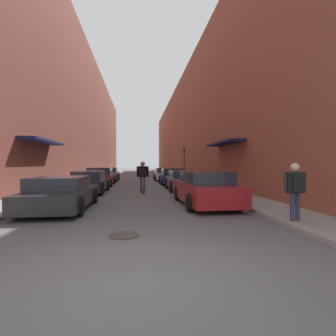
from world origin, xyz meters
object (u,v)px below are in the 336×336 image
object	(u,v)px
parked_car_left_2	(100,177)
traffic_light	(184,159)
parked_car_left_0	(61,194)
parked_car_right_1	(183,181)
manhole_cover	(124,235)
parked_car_right_0	(205,189)
parked_car_left_3	(108,174)
skateboarder	(143,173)
pedestrian	(296,185)
parked_car_right_3	(164,174)
parked_car_right_2	(172,177)
parked_car_left_1	(90,182)

from	to	relation	value
parked_car_left_2	traffic_light	world-z (taller)	traffic_light
parked_car_left_0	parked_car_right_1	xyz separation A→B (m)	(5.47, 6.30, 0.03)
manhole_cover	parked_car_right_0	bearing A→B (deg)	54.74
parked_car_left_2	parked_car_right_0	distance (m)	11.83
parked_car_left_3	skateboarder	xyz separation A→B (m)	(3.18, -11.44, 0.46)
parked_car_left_2	pedestrian	distance (m)	15.79
skateboarder	parked_car_left_3	bearing A→B (deg)	105.53
parked_car_left_3	parked_car_right_3	size ratio (longest dim) A/B	0.86
parked_car_right_2	skateboarder	distance (m)	6.53
parked_car_right_2	manhole_cover	world-z (taller)	parked_car_right_2
pedestrian	traffic_light	bearing A→B (deg)	88.12
parked_car_left_1	parked_car_right_3	xyz separation A→B (m)	(5.39, 11.51, 0.01)
skateboarder	parked_car_left_1	bearing A→B (deg)	174.84
parked_car_left_0	manhole_cover	bearing A→B (deg)	-57.12
parked_car_left_2	pedestrian	world-z (taller)	pedestrian
parked_car_left_1	manhole_cover	size ratio (longest dim) A/B	6.24
parked_car_left_0	parked_car_right_3	bearing A→B (deg)	72.48
parked_car_left_3	parked_car_right_0	world-z (taller)	parked_car_right_0
parked_car_right_0	parked_car_right_3	world-z (taller)	parked_car_right_0
parked_car_right_1	traffic_light	xyz separation A→B (m)	(2.07, 11.10, 1.54)
parked_car_left_0	traffic_light	distance (m)	19.03
parked_car_left_0	parked_car_right_0	world-z (taller)	parked_car_right_0
parked_car_right_2	manhole_cover	xyz separation A→B (m)	(-3.09, -15.01, -0.62)
parked_car_right_3	manhole_cover	distance (m)	20.99
manhole_cover	parked_car_left_3	bearing A→B (deg)	97.25
parked_car_right_2	parked_car_right_3	size ratio (longest dim) A/B	0.83
parked_car_right_0	traffic_light	distance (m)	17.18
parked_car_left_3	pedestrian	world-z (taller)	pedestrian
skateboarder	traffic_light	xyz separation A→B (m)	(4.55, 12.13, 1.05)
parked_car_left_1	parked_car_right_3	size ratio (longest dim) A/B	0.92
parked_car_right_0	parked_car_right_2	world-z (taller)	parked_car_right_0
parked_car_left_0	parked_car_right_1	world-z (taller)	parked_car_right_1
parked_car_right_1	pedestrian	distance (m)	9.64
skateboarder	parked_car_left_0	bearing A→B (deg)	-119.56
parked_car_left_3	pedestrian	size ratio (longest dim) A/B	2.65
parked_car_right_0	traffic_light	bearing A→B (deg)	82.64
parked_car_left_1	parked_car_left_3	bearing A→B (deg)	90.95
parked_car_right_3	pedestrian	size ratio (longest dim) A/B	3.09
parked_car_left_2	traffic_light	size ratio (longest dim) A/B	1.41
parked_car_left_2	skateboarder	xyz separation A→B (m)	(3.14, -5.64, 0.45)
parked_car_right_0	pedestrian	world-z (taller)	pedestrian
skateboarder	manhole_cover	world-z (taller)	skateboarder
parked_car_left_1	parked_car_right_0	bearing A→B (deg)	-43.65
parked_car_right_3	skateboarder	bearing A→B (deg)	-101.48
parked_car_left_2	skateboarder	size ratio (longest dim) A/B	2.58
parked_car_right_1	pedestrian	world-z (taller)	pedestrian
parked_car_left_3	traffic_light	size ratio (longest dim) A/B	1.25
parked_car_right_3	parked_car_left_3	bearing A→B (deg)	-176.53
parked_car_left_3	manhole_cover	distance (m)	20.61
parked_car_left_1	parked_car_right_0	world-z (taller)	parked_car_right_0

